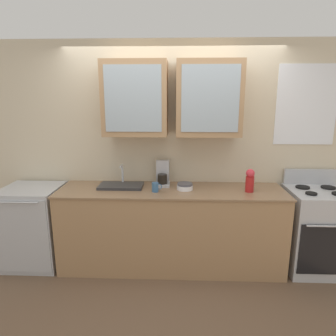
# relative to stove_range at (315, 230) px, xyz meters

# --- Properties ---
(ground_plane) EXTENTS (10.00, 10.00, 0.00)m
(ground_plane) POSITION_rel_stove_range_xyz_m (-1.64, 0.00, -0.48)
(ground_plane) COLOR brown
(back_wall_unit) EXTENTS (4.68, 0.48, 2.58)m
(back_wall_unit) POSITION_rel_stove_range_xyz_m (-1.63, 0.31, 0.98)
(back_wall_unit) COLOR beige
(back_wall_unit) RESTS_ON ground_plane
(counter) EXTENTS (2.54, 0.66, 0.94)m
(counter) POSITION_rel_stove_range_xyz_m (-1.64, 0.00, -0.01)
(counter) COLOR #A87F56
(counter) RESTS_ON ground_plane
(stove_range) EXTENTS (0.64, 0.66, 1.12)m
(stove_range) POSITION_rel_stove_range_xyz_m (0.00, 0.00, 0.00)
(stove_range) COLOR silver
(stove_range) RESTS_ON ground_plane
(sink_faucet) EXTENTS (0.50, 0.28, 0.25)m
(sink_faucet) POSITION_rel_stove_range_xyz_m (-2.22, 0.07, 0.48)
(sink_faucet) COLOR #2D2D30
(sink_faucet) RESTS_ON counter
(bowl_stack) EXTENTS (0.18, 0.18, 0.07)m
(bowl_stack) POSITION_rel_stove_range_xyz_m (-1.49, 0.01, 0.50)
(bowl_stack) COLOR white
(bowl_stack) RESTS_ON counter
(vase) EXTENTS (0.09, 0.09, 0.25)m
(vase) POSITION_rel_stove_range_xyz_m (-0.78, -0.05, 0.59)
(vase) COLOR #B21E1E
(vase) RESTS_ON counter
(cup_near_sink) EXTENTS (0.11, 0.07, 0.10)m
(cup_near_sink) POSITION_rel_stove_range_xyz_m (-1.81, -0.09, 0.51)
(cup_near_sink) COLOR #38608C
(cup_near_sink) RESTS_ON counter
(dishwasher) EXTENTS (0.64, 0.64, 0.94)m
(dishwasher) POSITION_rel_stove_range_xyz_m (-3.26, -0.00, -0.01)
(dishwasher) COLOR silver
(dishwasher) RESTS_ON ground_plane
(coffee_maker) EXTENTS (0.17, 0.20, 0.29)m
(coffee_maker) POSITION_rel_stove_range_xyz_m (-1.75, 0.18, 0.57)
(coffee_maker) COLOR #B7B7BC
(coffee_maker) RESTS_ON counter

